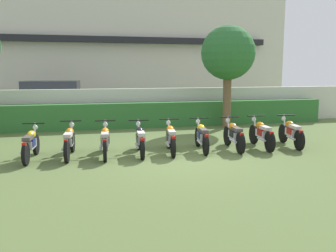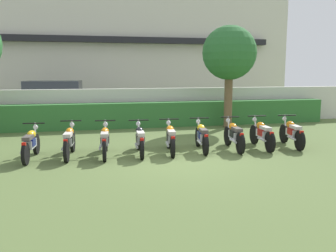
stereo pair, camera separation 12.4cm
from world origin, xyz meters
name	(u,v)px [view 2 (the right image)]	position (x,y,z in m)	size (l,w,h in m)	color
ground	(178,159)	(0.00, 0.00, 0.00)	(60.00, 60.00, 0.00)	#566B38
building	(119,47)	(0.00, 16.35, 4.00)	(22.06, 6.50, 7.99)	beige
compound_wall	(141,107)	(0.00, 6.63, 0.81)	(20.96, 0.30, 1.62)	silver
hedge_row	(143,115)	(0.00, 5.93, 0.53)	(16.77, 0.70, 1.05)	#337033
parked_car	(57,99)	(-3.80, 10.00, 0.94)	(4.66, 2.44, 1.89)	#9EA3A8
tree_far_side	(229,54)	(3.50, 5.04, 3.09)	(2.25, 2.25, 4.26)	brown
motorcycle_in_row_0	(31,143)	(-3.91, 0.90, 0.44)	(0.60, 1.85, 0.95)	black
motorcycle_in_row_1	(69,141)	(-2.90, 0.97, 0.46)	(0.60, 1.94, 0.97)	black
motorcycle_in_row_2	(105,140)	(-1.92, 0.84, 0.45)	(0.60, 1.94, 0.97)	black
motorcycle_in_row_3	(140,139)	(-0.92, 0.85, 0.44)	(0.60, 1.89, 0.95)	black
motorcycle_in_row_4	(170,138)	(-0.01, 0.85, 0.45)	(0.60, 1.86, 0.96)	black
motorcycle_in_row_5	(202,136)	(0.97, 0.90, 0.45)	(0.60, 1.84, 0.96)	black
motorcycle_in_row_6	(234,135)	(1.98, 0.82, 0.45)	(0.60, 1.88, 0.97)	black
motorcycle_in_row_7	(262,134)	(2.91, 0.83, 0.46)	(0.60, 1.93, 0.97)	black
motorcycle_in_row_8	(292,133)	(3.95, 0.82, 0.45)	(0.61, 1.86, 0.97)	black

